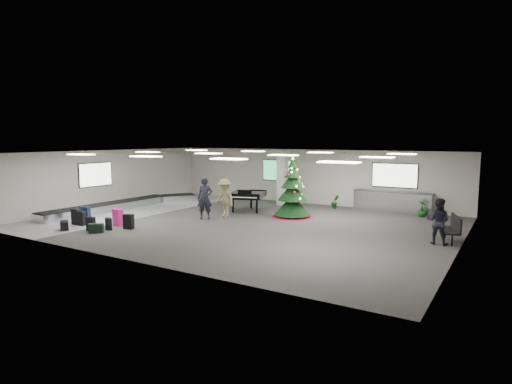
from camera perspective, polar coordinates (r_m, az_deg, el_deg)
The scene contains 21 objects.
ground at distance 19.64m, azimuth -1.62°, elevation -4.14°, with size 18.00×18.00×0.00m, color #373532.
room_envelope at distance 20.09m, azimuth -1.50°, elevation 2.83°, with size 18.02×14.02×3.21m.
baggage_carousel at distance 24.66m, azimuth -17.17°, elevation -1.64°, with size 2.28×9.71×0.43m.
service_counter at distance 23.66m, azimuth 17.69°, elevation -1.20°, with size 4.05×0.65×1.08m.
suitcase_0 at distance 20.52m, azimuth -22.24°, elevation -3.30°, with size 0.42×0.26×0.64m.
suitcase_1 at distance 19.23m, azimuth -21.16°, elevation -3.98°, with size 0.39×0.22×0.60m.
pink_suitcase at distance 19.94m, azimuth -17.93°, elevation -3.22°, with size 0.51×0.34×0.77m.
suitcase_3 at distance 19.08m, azimuth -16.62°, elevation -3.80°, with size 0.47×0.33×0.66m.
navy_suitcase at distance 21.41m, azimuth -21.85°, elevation -2.76°, with size 0.51×0.40×0.72m.
suitcase_5 at distance 20.84m, azimuth -22.80°, elevation -3.05°, with size 0.48×0.27×0.73m.
green_duffel at distance 18.78m, azimuth -20.53°, elevation -4.53°, with size 0.61×0.57×0.39m.
suitcase_7 at distance 19.16m, azimuth -19.07°, elevation -4.04°, with size 0.40×0.30×0.53m.
black_duffel at distance 19.85m, azimuth -24.18°, elevation -4.09°, with size 0.66×0.60×0.40m.
christmas_tree at distance 21.00m, azimuth 4.87°, elevation -0.56°, with size 2.12×2.12×3.02m.
grand_piano at distance 22.79m, azimuth -1.11°, elevation -0.39°, with size 2.20×2.51×1.20m.
bench at distance 17.50m, azimuth 24.69°, elevation -4.30°, with size 1.02×1.68×1.01m.
traveler_a at distance 20.56m, azimuth -6.83°, elevation -0.85°, with size 0.73×0.48×2.00m, color black.
traveler_b at distance 21.09m, azimuth -4.18°, elevation -0.80°, with size 1.21×0.69×1.87m, color olive.
traveler_bench at distance 16.94m, azimuth 23.11°, elevation -3.61°, with size 0.83×0.64×1.70m, color black.
potted_plant_left at distance 23.86m, azimuth 10.48°, elevation -1.29°, with size 0.43×0.35×0.78m, color #113815.
potted_plant_right at distance 22.60m, azimuth 21.30°, elevation -2.11°, with size 0.45×0.45×0.80m, color #113815.
Camera 1 is at (10.54, -16.12, 3.84)m, focal length 30.00 mm.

